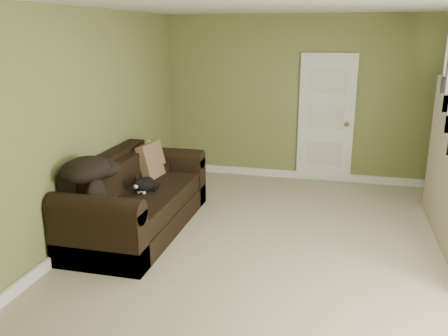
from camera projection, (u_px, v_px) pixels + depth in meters
The scene contains 14 objects.
floor at pixel (301, 251), 5.23m from camera, with size 5.00×5.50×0.01m, color tan.
ceiling at pixel (314, 2), 4.51m from camera, with size 5.00×5.50×0.01m, color white.
wall_back at pixel (321, 100), 7.43m from camera, with size 5.00×0.04×2.60m, color olive.
wall_front at pixel (263, 252), 2.31m from camera, with size 5.00×0.04×2.60m, color olive.
wall_left at pixel (88, 125), 5.45m from camera, with size 0.04×5.50×2.60m, color olive.
baseboard_back at pixel (316, 176), 7.75m from camera, with size 5.00×0.04×0.12m, color white.
baseboard_left at pixel (98, 225), 5.79m from camera, with size 0.04×5.50×0.12m, color white.
door at pixel (326, 119), 7.45m from camera, with size 0.86×0.12×2.02m.
sofa at pixel (136, 202), 5.73m from camera, with size 1.00×2.31×0.91m.
side_table at pixel (156, 178), 6.75m from camera, with size 0.52×0.52×0.85m.
cat at pixel (144, 185), 5.62m from camera, with size 0.23×0.48×0.23m.
banana at pixel (136, 206), 5.11m from camera, with size 0.06×0.20×0.06m, color yellow.
throw_pillow at pixel (152, 161), 6.23m from camera, with size 0.12×0.47×0.47m, color #46311C.
throw_blanket at pixel (86, 169), 4.95m from camera, with size 0.47×0.63×0.26m, color black.
Camera 1 is at (0.32, -4.84, 2.34)m, focal length 38.00 mm.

